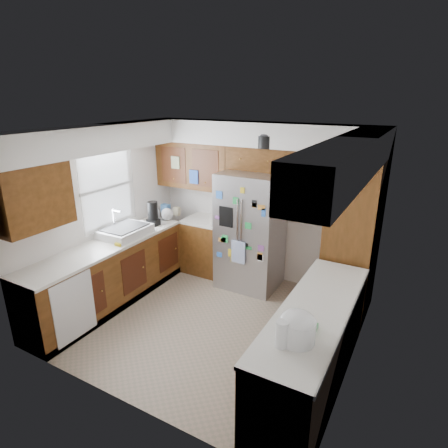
% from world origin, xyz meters
% --- Properties ---
extents(floor, '(3.60, 3.60, 0.00)m').
position_xyz_m(floor, '(0.00, 0.00, 0.00)').
color(floor, gray).
rests_on(floor, ground).
extents(room_shell, '(3.64, 3.24, 2.52)m').
position_xyz_m(room_shell, '(-0.11, 0.36, 1.82)').
color(room_shell, silver).
rests_on(room_shell, ground).
extents(left_counter_run, '(1.36, 3.20, 0.92)m').
position_xyz_m(left_counter_run, '(-1.36, 0.03, 0.43)').
color(left_counter_run, '#42270C').
rests_on(left_counter_run, ground).
extents(right_counter_run, '(0.63, 2.25, 0.92)m').
position_xyz_m(right_counter_run, '(1.50, -0.47, 0.42)').
color(right_counter_run, '#42270C').
rests_on(right_counter_run, ground).
extents(pantry, '(0.60, 0.90, 2.15)m').
position_xyz_m(pantry, '(1.50, 1.15, 1.07)').
color(pantry, '#42270C').
rests_on(pantry, ground).
extents(fridge, '(0.90, 0.79, 1.80)m').
position_xyz_m(fridge, '(-0.00, 1.20, 0.90)').
color(fridge, '#A1A1A7').
rests_on(fridge, ground).
extents(bridge_cabinet, '(0.96, 0.34, 0.35)m').
position_xyz_m(bridge_cabinet, '(0.00, 1.43, 1.98)').
color(bridge_cabinet, '#42270C').
rests_on(bridge_cabinet, fridge).
extents(fridge_top_items, '(0.66, 0.39, 0.31)m').
position_xyz_m(fridge_top_items, '(-0.02, 1.39, 2.29)').
color(fridge_top_items, blue).
rests_on(fridge_top_items, bridge_cabinet).
extents(sink_assembly, '(0.52, 0.73, 0.37)m').
position_xyz_m(sink_assembly, '(-1.50, 0.10, 0.99)').
color(sink_assembly, silver).
rests_on(sink_assembly, left_counter_run).
extents(left_counter_clutter, '(0.37, 0.87, 0.38)m').
position_xyz_m(left_counter_clutter, '(-1.45, 0.85, 1.05)').
color(left_counter_clutter, black).
rests_on(left_counter_clutter, left_counter_run).
extents(rice_cooker, '(0.31, 0.30, 0.27)m').
position_xyz_m(rice_cooker, '(1.50, -1.07, 1.06)').
color(rice_cooker, white).
rests_on(rice_cooker, right_counter_run).
extents(paper_towel, '(0.11, 0.11, 0.24)m').
position_xyz_m(paper_towel, '(1.41, -1.20, 1.04)').
color(paper_towel, white).
rests_on(paper_towel, right_counter_run).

